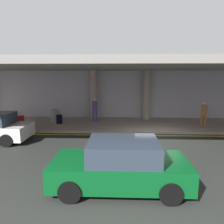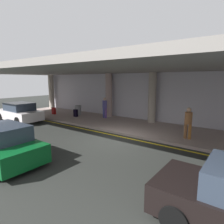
# 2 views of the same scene
# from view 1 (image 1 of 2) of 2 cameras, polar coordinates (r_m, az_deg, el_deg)

# --- Properties ---
(ground_plane) EXTENTS (60.00, 60.00, 0.00)m
(ground_plane) POSITION_cam_1_polar(r_m,az_deg,el_deg) (11.62, 12.12, -7.33)
(ground_plane) COLOR #282A27
(sidewalk) EXTENTS (26.00, 4.20, 0.15)m
(sidewalk) POSITION_cam_1_polar(r_m,az_deg,el_deg) (14.55, 10.04, -3.45)
(sidewalk) COLOR #A6918A
(sidewalk) RESTS_ON ground
(lane_stripe_yellow) EXTENTS (26.00, 0.14, 0.01)m
(lane_stripe_yellow) POSITION_cam_1_polar(r_m,az_deg,el_deg) (12.26, 11.57, -6.37)
(lane_stripe_yellow) COLOR yellow
(lane_stripe_yellow) RESTS_ON ground
(support_column_left_mid) EXTENTS (0.57, 0.57, 3.65)m
(support_column_left_mid) POSITION_cam_1_polar(r_m,az_deg,el_deg) (15.83, -5.11, 4.71)
(support_column_left_mid) COLOR #AD918B
(support_column_left_mid) RESTS_ON sidewalk
(support_column_center) EXTENTS (0.57, 0.57, 3.65)m
(support_column_center) POSITION_cam_1_polar(r_m,az_deg,el_deg) (15.84, 9.45, 4.62)
(support_column_center) COLOR #A19485
(support_column_center) RESTS_ON sidewalk
(ceiling_overhang) EXTENTS (28.00, 13.20, 0.30)m
(ceiling_overhang) POSITION_cam_1_polar(r_m,az_deg,el_deg) (13.68, 10.83, 12.05)
(ceiling_overhang) COLOR gray
(ceiling_overhang) RESTS_ON support_column_far_left
(terminal_back_wall) EXTENTS (26.00, 0.30, 3.80)m
(terminal_back_wall) POSITION_cam_1_polar(r_m,az_deg,el_deg) (16.47, 9.16, 4.56)
(terminal_back_wall) COLOR #B6B2BD
(terminal_back_wall) RESTS_ON ground
(car_dark_green) EXTENTS (4.10, 1.92, 1.50)m
(car_dark_green) POSITION_cam_1_polar(r_m,az_deg,el_deg) (6.52, 2.43, -14.42)
(car_dark_green) COLOR #0A4F1F
(car_dark_green) RESTS_ON ground
(traveler_with_luggage) EXTENTS (0.38, 0.38, 1.68)m
(traveler_with_luggage) POSITION_cam_1_polar(r_m,az_deg,el_deg) (15.13, -4.75, 1.19)
(traveler_with_luggage) COLOR #40438B
(traveler_with_luggage) RESTS_ON sidewalk
(person_waiting_for_ride) EXTENTS (0.38, 0.38, 1.68)m
(person_waiting_for_ride) POSITION_cam_1_polar(r_m,az_deg,el_deg) (14.29, 23.96, -0.16)
(person_waiting_for_ride) COLOR brown
(person_waiting_for_ride) RESTS_ON sidewalk
(suitcase_upright_primary) EXTENTS (0.36, 0.22, 0.90)m
(suitcase_upright_primary) POSITION_cam_1_polar(r_m,az_deg,el_deg) (14.68, -14.30, -1.94)
(suitcase_upright_primary) COLOR black
(suitcase_upright_primary) RESTS_ON sidewalk
(suitcase_upright_secondary) EXTENTS (0.36, 0.22, 0.90)m
(suitcase_upright_secondary) POSITION_cam_1_polar(r_m,az_deg,el_deg) (15.23, -23.78, -2.06)
(suitcase_upright_secondary) COLOR maroon
(suitcase_upright_secondary) RESTS_ON sidewalk
(trash_bin_steel) EXTENTS (0.56, 0.56, 0.85)m
(trash_bin_steel) POSITION_cam_1_polar(r_m,az_deg,el_deg) (15.54, -15.44, -0.92)
(trash_bin_steel) COLOR gray
(trash_bin_steel) RESTS_ON sidewalk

